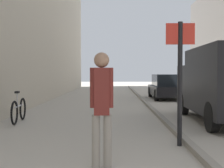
# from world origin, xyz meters

# --- Properties ---
(ground_plane) EXTENTS (80.00, 80.00, 0.00)m
(ground_plane) POSITION_xyz_m (0.00, 12.00, 0.00)
(ground_plane) COLOR #A8A093
(kerb_strip) EXTENTS (0.16, 40.00, 0.12)m
(kerb_strip) POSITION_xyz_m (1.58, 12.00, 0.06)
(kerb_strip) COLOR gray
(kerb_strip) RESTS_ON ground_plane
(pedestrian_main_foreground) EXTENTS (0.37, 0.24, 1.86)m
(pedestrian_main_foreground) POSITION_xyz_m (-0.17, 3.37, 1.07)
(pedestrian_main_foreground) COLOR gray
(pedestrian_main_foreground) RESTS_ON ground_plane
(parked_car) EXTENTS (1.86, 4.21, 1.45)m
(parked_car) POSITION_xyz_m (3.14, 16.87, 0.71)
(parked_car) COLOR black
(parked_car) RESTS_ON ground_plane
(street_sign_post) EXTENTS (0.60, 0.10, 2.60)m
(street_sign_post) POSITION_xyz_m (1.40, 4.97, 1.55)
(street_sign_post) COLOR black
(street_sign_post) RESTS_ON ground_plane
(bicycle_leaning) EXTENTS (0.17, 1.77, 0.98)m
(bicycle_leaning) POSITION_xyz_m (-2.95, 8.03, 0.38)
(bicycle_leaning) COLOR black
(bicycle_leaning) RESTS_ON ground_plane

